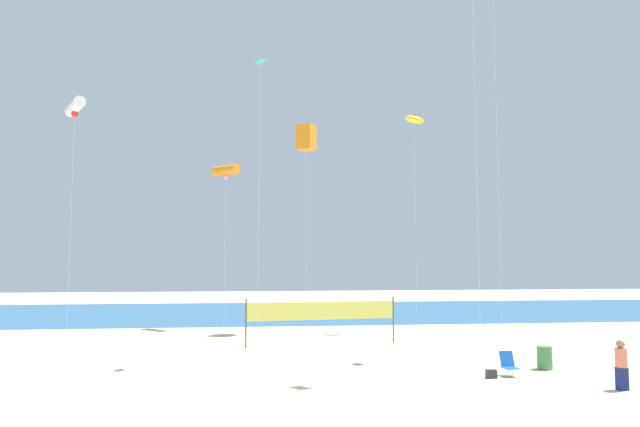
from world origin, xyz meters
TOP-DOWN VIEW (x-y plane):
  - ground_plane at (0.00, 0.00)m, footprint 120.00×120.00m
  - ocean_band at (0.00, 29.89)m, footprint 120.00×20.00m
  - beachgoer_coral_shirt at (11.24, 1.16)m, footprint 0.38×0.38m
  - folding_beach_chair at (8.49, 3.74)m, footprint 0.52×0.65m
  - trash_barrel at (10.47, 4.76)m, footprint 0.58×0.58m
  - volleyball_net at (2.36, 11.78)m, footprint 7.71×0.98m
  - beach_handbag at (7.67, 3.40)m, footprint 0.39×0.19m
  - kite_cyan_diamond at (-0.89, 7.83)m, footprint 0.50×0.49m
  - kite_yellow_inflatable at (8.80, 16.96)m, footprint 1.36×0.46m
  - kite_orange_tube at (-3.08, 19.97)m, footprint 1.93×1.82m
  - kite_white_tube at (-11.06, 14.83)m, footprint 1.78×2.55m
  - kite_orange_box at (1.99, 17.28)m, footprint 1.34×1.34m

SIDE VIEW (x-z plane):
  - ground_plane at x=0.00m, z-range 0.00..0.00m
  - ocean_band at x=0.00m, z-range 0.00..0.01m
  - beach_handbag at x=7.67m, z-range 0.00..0.31m
  - trash_barrel at x=10.47m, z-range 0.00..0.89m
  - folding_beach_chair at x=8.49m, z-range 0.02..0.91m
  - beachgoer_coral_shirt at x=11.24m, z-range 0.06..1.71m
  - volleyball_net at x=2.36m, z-range 0.43..2.83m
  - kite_orange_tube at x=-3.08m, z-range 4.88..15.40m
  - kite_orange_box at x=1.99m, z-range 5.55..18.22m
  - kite_white_tube at x=-11.06m, z-range 6.20..19.28m
  - kite_cyan_diamond at x=-0.89m, z-range 6.07..19.43m
  - kite_yellow_inflatable at x=8.80m, z-range 6.35..19.84m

